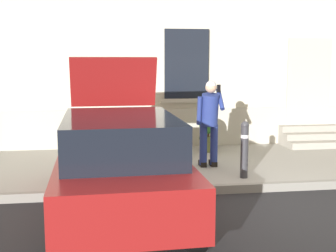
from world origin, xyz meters
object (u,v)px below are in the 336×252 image
(hatchback_car_red, at_px, (120,163))
(bollard_far_left, at_px, (66,153))
(planter_olive, at_px, (209,132))
(bollard_near_person, at_px, (244,147))
(person_on_phone, at_px, (210,118))
(planter_terracotta, at_px, (91,134))

(hatchback_car_red, bearing_deg, bollard_far_left, 124.38)
(bollard_far_left, relative_size, planter_olive, 1.22)
(bollard_near_person, bearing_deg, bollard_far_left, 180.00)
(person_on_phone, relative_size, planter_terracotta, 2.03)
(hatchback_car_red, distance_m, planter_olive, 4.37)
(bollard_near_person, bearing_deg, person_on_phone, 116.02)
(hatchback_car_red, xyz_separation_m, bollard_far_left, (-0.88, 1.28, -0.09))
(hatchback_car_red, xyz_separation_m, bollard_near_person, (2.30, 1.28, -0.09))
(hatchback_car_red, distance_m, planter_terracotta, 3.91)
(bollard_far_left, xyz_separation_m, person_on_phone, (2.73, 0.90, 0.44))
(planter_olive, bearing_deg, hatchback_car_red, -120.61)
(bollard_far_left, xyz_separation_m, planter_terracotta, (0.34, 2.59, -0.11))
(bollard_near_person, bearing_deg, planter_terracotta, 137.59)
(bollard_far_left, bearing_deg, planter_terracotta, 82.53)
(person_on_phone, distance_m, planter_terracotta, 2.98)
(bollard_far_left, height_order, planter_olive, bollard_far_left)
(hatchback_car_red, bearing_deg, person_on_phone, 49.56)
(bollard_far_left, bearing_deg, person_on_phone, 18.22)
(planter_olive, bearing_deg, bollard_near_person, -88.35)
(planter_terracotta, height_order, planter_olive, same)
(bollard_near_person, relative_size, planter_terracotta, 1.22)
(person_on_phone, relative_size, planter_olive, 2.03)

